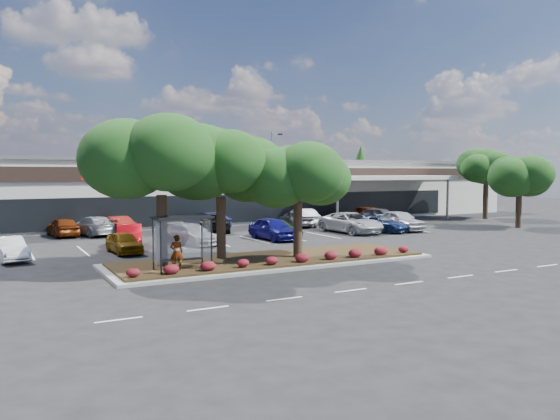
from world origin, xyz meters
name	(u,v)px	position (x,y,z in m)	size (l,w,h in m)	color
ground	(343,271)	(0.00, 0.00, 0.00)	(160.00, 160.00, 0.00)	black
retail_store	(157,189)	(0.06, 33.91, 3.15)	(80.40, 25.20, 6.25)	beige
landscape_island	(272,260)	(-2.00, 4.00, 0.12)	(18.00, 6.00, 0.26)	gray
lane_markings	(252,246)	(-0.14, 10.42, 0.01)	(33.12, 20.06, 0.01)	silver
shrub_row	(290,258)	(-2.00, 1.90, 0.51)	(17.00, 0.80, 0.50)	maroon
bus_shelter	(181,227)	(-7.50, 2.95, 2.31)	(2.75, 1.55, 2.59)	black
island_tree_west	(161,187)	(-8.00, 4.50, 4.21)	(7.20, 7.20, 7.89)	#1B3811
island_tree_mid	(221,191)	(-4.50, 5.20, 3.92)	(6.60, 6.60, 7.32)	#1B3811
island_tree_east	(298,198)	(-0.50, 3.70, 3.51)	(5.80, 5.80, 6.50)	#1B3811
tree_east_near	(519,191)	(26.00, 10.00, 3.25)	(5.60, 5.60, 6.51)	#1B3811
tree_east_far	(486,183)	(31.00, 18.00, 3.81)	(6.40, 6.40, 7.62)	#1B3811
conifer_north_east	(361,175)	(34.00, 44.00, 4.50)	(3.96, 3.96, 9.00)	#1B3811
person_waiting	(177,252)	(-7.78, 2.85, 1.11)	(0.62, 0.41, 1.70)	#594C47
light_pole	(273,181)	(10.67, 28.04, 4.03)	(1.41, 0.78, 9.14)	gray
car_0	(9,249)	(-14.75, 11.42, 0.67)	(1.41, 4.05, 1.34)	white
car_1	(130,236)	(-7.49, 13.85, 0.75)	(1.59, 4.57, 1.50)	#98040D
car_2	(124,242)	(-8.42, 11.27, 0.66)	(1.57, 3.89, 1.33)	#6E4504
car_3	(191,234)	(-3.43, 13.24, 0.71)	(1.99, 4.90, 1.42)	#BCBCBC
car_4	(273,229)	(2.73, 12.85, 0.83)	(1.95, 4.85, 1.65)	#100F5F
car_5	(277,228)	(3.73, 14.09, 0.73)	(1.73, 4.31, 1.47)	#174615
car_6	(351,223)	(10.47, 13.83, 0.84)	(2.78, 6.02, 1.67)	#B8B8B8
car_7	(381,224)	(13.01, 13.14, 0.67)	(2.21, 4.80, 1.33)	navy
car_8	(400,220)	(15.23, 13.33, 0.86)	(2.02, 5.03, 1.71)	#B9B9B9
car_9	(63,227)	(-10.61, 22.38, 0.75)	(1.78, 4.43, 1.51)	maroon
car_10	(93,226)	(-8.43, 22.00, 0.76)	(2.12, 5.20, 1.51)	#ACB3B8
car_11	(114,225)	(-6.89, 21.70, 0.75)	(1.59, 4.55, 1.50)	maroon
car_12	(208,221)	(1.02, 21.76, 0.75)	(1.58, 4.54, 1.50)	navy
car_13	(214,222)	(1.00, 20.16, 0.78)	(2.58, 5.60, 1.56)	black
car_14	(302,217)	(9.71, 20.47, 0.81)	(1.71, 4.89, 1.61)	white
car_15	(295,218)	(8.88, 20.18, 0.78)	(1.84, 4.57, 1.56)	slate
car_16	(364,214)	(16.74, 20.28, 0.86)	(2.03, 5.05, 1.72)	maroon
car_17	(373,216)	(16.52, 18.70, 0.83)	(1.96, 4.88, 1.66)	#55555D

